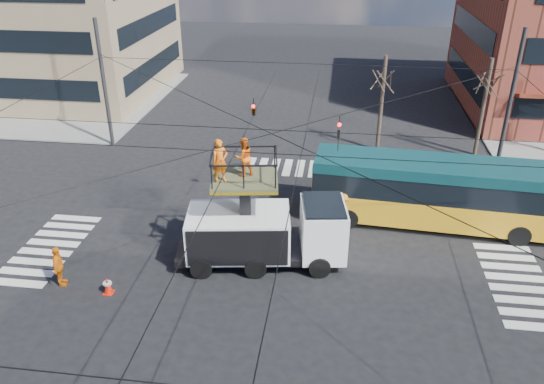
{
  "coord_description": "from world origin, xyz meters",
  "views": [
    {
      "loc": [
        2.45,
        -18.45,
        12.92
      ],
      "look_at": [
        -0.16,
        1.33,
        2.77
      ],
      "focal_mm": 35.0,
      "sensor_mm": 36.0,
      "label": 1
    }
  ],
  "objects": [
    {
      "name": "ground",
      "position": [
        0.0,
        0.0,
        0.0
      ],
      "size": [
        120.0,
        120.0,
        0.0
      ],
      "primitive_type": "plane",
      "color": "black",
      "rests_on": "ground"
    },
    {
      "name": "sidewalk_nw",
      "position": [
        -21.0,
        21.0,
        0.06
      ],
      "size": [
        18.0,
        18.0,
        0.12
      ],
      "primitive_type": "cube",
      "color": "slate",
      "rests_on": "ground"
    },
    {
      "name": "crosswalks",
      "position": [
        0.0,
        0.0,
        0.01
      ],
      "size": [
        22.4,
        22.4,
        0.02
      ],
      "primitive_type": null,
      "color": "silver",
      "rests_on": "ground"
    },
    {
      "name": "overhead_network",
      "position": [
        -0.07,
        0.4,
        4.29
      ],
      "size": [
        24.24,
        24.24,
        8.0
      ],
      "color": "#2D2D30",
      "rests_on": "ground"
    },
    {
      "name": "tree_a",
      "position": [
        5.0,
        13.5,
        4.63
      ],
      "size": [
        2.0,
        2.0,
        6.0
      ],
      "color": "#382B21",
      "rests_on": "ground"
    },
    {
      "name": "tree_b",
      "position": [
        11.0,
        13.5,
        4.63
      ],
      "size": [
        2.0,
        2.0,
        6.0
      ],
      "color": "#382B21",
      "rests_on": "ground"
    },
    {
      "name": "utility_truck",
      "position": [
        -0.29,
        0.26,
        1.93
      ],
      "size": [
        7.26,
        3.44,
        5.66
      ],
      "rotation": [
        0.0,
        0.0,
        0.14
      ],
      "color": "black",
      "rests_on": "ground"
    },
    {
      "name": "city_bus",
      "position": [
        7.32,
        4.41,
        1.72
      ],
      "size": [
        11.89,
        3.47,
        3.2
      ],
      "rotation": [
        0.0,
        0.0,
        -0.08
      ],
      "color": "gold",
      "rests_on": "ground"
    },
    {
      "name": "traffic_cone",
      "position": [
        -6.06,
        -2.75,
        0.36
      ],
      "size": [
        0.36,
        0.36,
        0.72
      ],
      "primitive_type": "cone",
      "color": "#FF200A",
      "rests_on": "ground"
    },
    {
      "name": "worker_ground",
      "position": [
        -8.12,
        -2.48,
        0.87
      ],
      "size": [
        0.68,
        1.09,
        1.73
      ],
      "primitive_type": "imported",
      "rotation": [
        0.0,
        0.0,
        1.84
      ],
      "color": "orange",
      "rests_on": "ground"
    },
    {
      "name": "flagger",
      "position": [
        2.85,
        3.5,
        0.91
      ],
      "size": [
        1.13,
        1.35,
        1.82
      ],
      "primitive_type": "imported",
      "rotation": [
        0.0,
        0.0,
        -1.11
      ],
      "color": "#D16C0D",
      "rests_on": "ground"
    }
  ]
}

